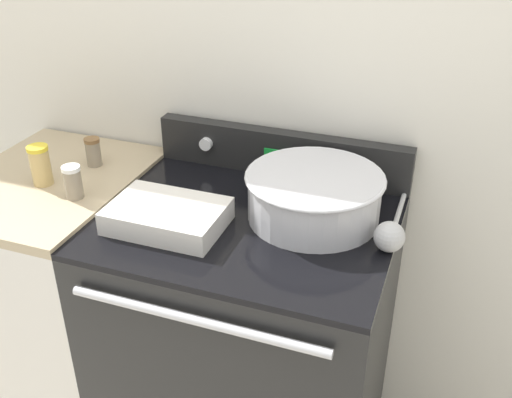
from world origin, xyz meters
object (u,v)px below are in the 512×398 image
Objects in this scene: mixing_bowl at (314,194)px; casserole_dish at (167,215)px; spice_jar_yellow_cap at (40,165)px; spice_jar_brown_cap at (93,152)px; spice_jar_white_cap at (73,182)px; ladle at (390,235)px.

casserole_dish is (-0.35, -0.18, -0.04)m from mixing_bowl.
spice_jar_brown_cap is at bearing 65.76° from spice_jar_yellow_cap.
mixing_bowl is 0.40m from casserole_dish.
spice_jar_brown_cap is (-0.07, 0.20, -0.00)m from spice_jar_white_cap.
mixing_bowl is 3.84× the size of spice_jar_white_cap.
spice_jar_brown_cap reaches higher than casserole_dish.
casserole_dish is at bearing -5.77° from spice_jar_white_cap.
mixing_bowl is 1.25× the size of casserole_dish.
spice_jar_white_cap is 0.21m from spice_jar_brown_cap.
spice_jar_brown_cap is (-0.95, 0.13, 0.02)m from ladle.
casserole_dish is 0.58m from ladle.
casserole_dish is 0.32m from spice_jar_white_cap.
ladle is (0.57, 0.10, 0.00)m from casserole_dish.
ladle is 1.03m from spice_jar_yellow_cap.
ladle is (0.22, -0.07, -0.04)m from mixing_bowl.
mixing_bowl reaches higher than spice_jar_brown_cap.
spice_jar_brown_cap is at bearing 172.23° from ladle.
spice_jar_yellow_cap reaches higher than spice_jar_brown_cap.
ladle is at bearing -18.68° from mixing_bowl.
ladle is at bearing -7.77° from spice_jar_brown_cap.
spice_jar_yellow_cap is at bearing -172.51° from mixing_bowl.
casserole_dish is 0.45m from spice_jar_brown_cap.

